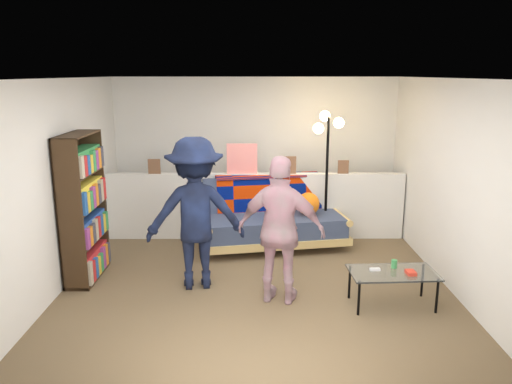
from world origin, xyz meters
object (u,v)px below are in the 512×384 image
Objects in this scene: futon_sofa at (274,218)px; coffee_table at (393,274)px; floor_lamp at (327,150)px; person_right at (281,231)px; person_left at (195,214)px; bookshelf at (83,212)px.

futon_sofa reaches higher than coffee_table.
floor_lamp is at bearing 101.55° from coffee_table.
floor_lamp is 1.19× the size of person_right.
person_left is at bearing -124.73° from futon_sofa.
person_right is (-0.00, -1.81, 0.40)m from futon_sofa.
coffee_table is (1.20, -1.93, -0.05)m from futon_sofa.
person_right is (-1.20, 0.12, 0.45)m from coffee_table.
person_left is 1.09× the size of person_right.
person_right is at bearing -16.19° from bookshelf.
person_left reaches higher than coffee_table.
person_left is at bearing -136.98° from floor_lamp.
coffee_table is at bearing 157.70° from person_left.
futon_sofa is 2.31× the size of coffee_table.
person_right is at bearing -90.11° from futon_sofa.
futon_sofa is 1.35× the size of person_right.
floor_lamp is 2.41m from person_left.
person_left is at bearing -8.00° from person_right.
futon_sofa is 1.86m from person_right.
person_left is at bearing 166.01° from coffee_table.
bookshelf is 3.67m from coffee_table.
bookshelf is (-2.35, -1.13, 0.42)m from futon_sofa.
person_left reaches higher than person_right.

